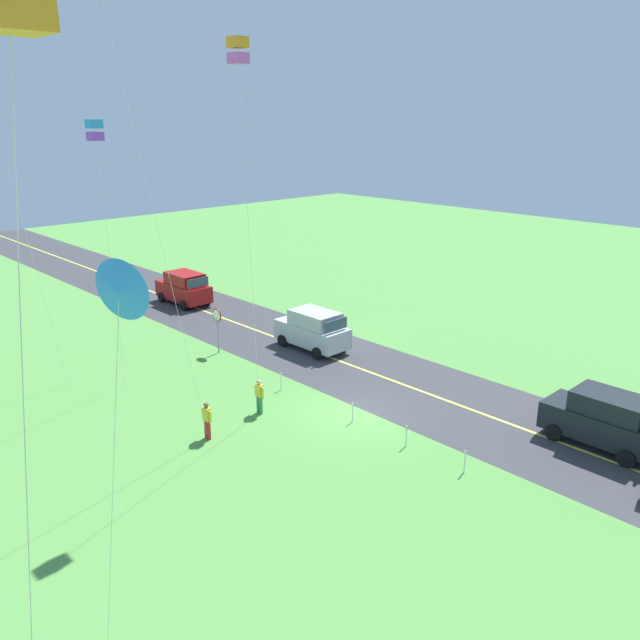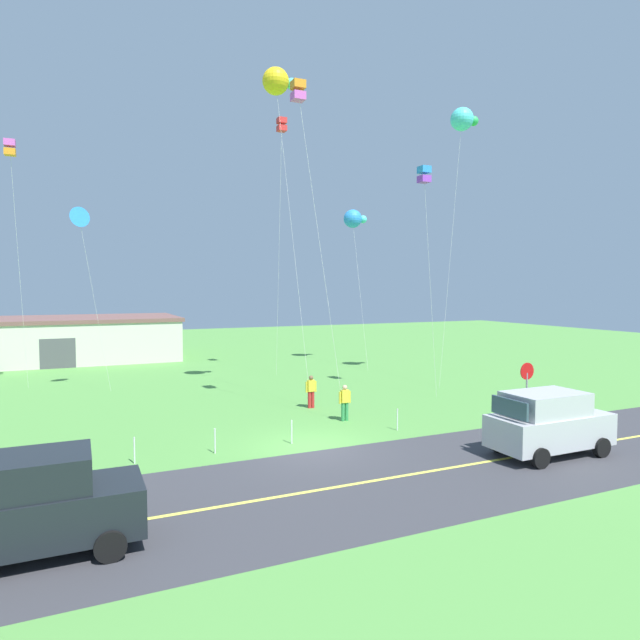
% 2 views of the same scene
% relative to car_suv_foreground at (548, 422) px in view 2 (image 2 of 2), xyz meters
% --- Properties ---
extents(ground_plane, '(120.00, 120.00, 0.10)m').
position_rel_car_suv_foreground_xyz_m(ground_plane, '(-7.20, 4.27, -1.20)').
color(ground_plane, '#549342').
extents(asphalt_road, '(120.00, 7.00, 0.00)m').
position_rel_car_suv_foreground_xyz_m(asphalt_road, '(-7.20, 0.27, -1.15)').
color(asphalt_road, '#38383D').
rests_on(asphalt_road, ground).
extents(road_centre_stripe, '(120.00, 0.16, 0.00)m').
position_rel_car_suv_foreground_xyz_m(road_centre_stripe, '(-7.20, 0.27, -1.15)').
color(road_centre_stripe, '#E5E04C').
rests_on(road_centre_stripe, asphalt_road).
extents(car_suv_foreground, '(4.40, 2.12, 2.24)m').
position_rel_car_suv_foreground_xyz_m(car_suv_foreground, '(0.00, 0.00, 0.00)').
color(car_suv_foreground, '#B7B7BC').
rests_on(car_suv_foreground, ground).
extents(car_parked_west_near, '(4.40, 2.12, 2.24)m').
position_rel_car_suv_foreground_xyz_m(car_parked_west_near, '(-15.95, -0.67, 0.00)').
color(car_parked_west_near, black).
rests_on(car_parked_west_near, ground).
extents(stop_sign, '(0.76, 0.08, 2.56)m').
position_rel_car_suv_foreground_xyz_m(stop_sign, '(3.20, 4.17, 0.65)').
color(stop_sign, gray).
rests_on(stop_sign, ground).
extents(person_adult_near, '(0.58, 0.22, 1.60)m').
position_rel_car_suv_foreground_xyz_m(person_adult_near, '(-4.65, 10.25, -0.29)').
color(person_adult_near, red).
rests_on(person_adult_near, ground).
extents(person_adult_companion, '(0.58, 0.22, 1.60)m').
position_rel_car_suv_foreground_xyz_m(person_adult_companion, '(-4.30, 7.29, -0.29)').
color(person_adult_companion, '#338C4C').
rests_on(person_adult_companion, ground).
extents(kite_red_low, '(1.90, 3.96, 17.37)m').
position_rel_car_suv_foreground_xyz_m(kite_red_low, '(-5.18, 13.51, 15.51)').
color(kite_red_low, silver).
rests_on(kite_red_low, ground).
extents(kite_blue_mid, '(1.82, 1.92, 15.02)m').
position_rel_car_suv_foreground_xyz_m(kite_blue_mid, '(-5.83, 8.91, 13.37)').
color(kite_blue_mid, silver).
rests_on(kite_blue_mid, ground).
extents(kite_yellow_high, '(3.58, 1.96, 16.92)m').
position_rel_car_suv_foreground_xyz_m(kite_yellow_high, '(6.86, 13.40, 15.06)').
color(kite_yellow_high, silver).
rests_on(kite_yellow_high, ground).
extents(kite_green_far, '(1.99, 0.96, 10.25)m').
position_rel_car_suv_foreground_xyz_m(kite_green_far, '(-14.77, 18.33, 8.50)').
color(kite_green_far, silver).
rests_on(kite_green_far, ground).
extents(kite_pink_drift, '(0.90, 0.80, 12.36)m').
position_rel_car_suv_foreground_xyz_m(kite_pink_drift, '(2.07, 10.56, 10.73)').
color(kite_pink_drift, silver).
rests_on(kite_pink_drift, ground).
extents(kite_orange_near, '(0.56, 1.05, 16.92)m').
position_rel_car_suv_foreground_xyz_m(kite_orange_near, '(-2.59, 19.83, 15.25)').
color(kite_orange_near, silver).
rests_on(kite_orange_near, ground).
extents(kite_cyan_top, '(0.71, 1.59, 14.01)m').
position_rel_car_suv_foreground_xyz_m(kite_cyan_top, '(-18.16, 20.69, 12.37)').
color(kite_cyan_top, silver).
rests_on(kite_cyan_top, ground).
extents(kite_purple_back, '(1.90, 4.18, 11.89)m').
position_rel_car_suv_foreground_xyz_m(kite_purple_back, '(4.46, 23.17, 10.03)').
color(kite_purple_back, silver).
rests_on(kite_purple_back, ground).
extents(warehouse_distant, '(18.36, 10.20, 3.50)m').
position_rel_car_suv_foreground_xyz_m(warehouse_distant, '(-16.39, 34.83, 0.60)').
color(warehouse_distant, beige).
rests_on(warehouse_distant, ground).
extents(fence_post_0, '(0.05, 0.05, 0.90)m').
position_rel_car_suv_foreground_xyz_m(fence_post_0, '(-13.35, 4.97, -0.70)').
color(fence_post_0, silver).
rests_on(fence_post_0, ground).
extents(fence_post_1, '(0.05, 0.05, 0.90)m').
position_rel_car_suv_foreground_xyz_m(fence_post_1, '(-10.63, 4.97, -0.70)').
color(fence_post_1, silver).
rests_on(fence_post_1, ground).
extents(fence_post_2, '(0.05, 0.05, 0.90)m').
position_rel_car_suv_foreground_xyz_m(fence_post_2, '(-7.72, 4.97, -0.70)').
color(fence_post_2, silver).
rests_on(fence_post_2, ground).
extents(fence_post_3, '(0.05, 0.05, 0.90)m').
position_rel_car_suv_foreground_xyz_m(fence_post_3, '(-3.05, 4.97, -0.70)').
color(fence_post_3, silver).
rests_on(fence_post_3, ground).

